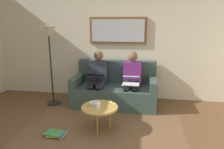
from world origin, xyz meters
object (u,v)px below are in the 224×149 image
coffee_table (100,108)px  laptop_black (95,78)px  cup (97,106)px  framed_mirror (118,31)px  bowl (95,104)px  magazine_stack (56,134)px  standing_lamp (49,40)px  person_left (132,78)px  couch (115,89)px  person_right (98,76)px  laptop_white (131,80)px

coffee_table → laptop_black: (0.29, -0.92, 0.23)m
coffee_table → cup: (0.02, 0.08, 0.06)m
framed_mirror → bowl: size_ratio=6.60×
magazine_stack → standing_lamp: bearing=-63.8°
framed_mirror → standing_lamp: 1.48m
laptop_black → standing_lamp: bearing=-1.8°
standing_lamp → person_left: bearing=-173.3°
bowl → person_left: 1.22m
couch → standing_lamp: 1.71m
person_right → magazine_stack: 1.58m
framed_mirror → laptop_white: bearing=117.7°
coffee_table → standing_lamp: 1.85m
coffee_table → standing_lamp: (1.25, -0.95, 0.97)m
laptop_white → standing_lamp: 1.84m
cup → magazine_stack: cup is taller
coffee_table → person_left: person_left is taller
coffee_table → bowl: 0.12m
couch → laptop_black: bearing=39.2°
laptop_white → person_right: size_ratio=0.31×
standing_lamp → framed_mirror: bearing=-153.5°
coffee_table → person_left: bearing=-110.7°
cup → laptop_black: 1.05m
person_left → laptop_white: person_left is taller
bowl → couch: bearing=-98.1°
person_left → standing_lamp: standing_lamp is taller
cup → standing_lamp: size_ratio=0.05×
person_left → person_right: (0.73, 0.00, 0.00)m
couch → person_left: person_left is taller
magazine_stack → standing_lamp: 1.91m
coffee_table → cup: cup is taller
framed_mirror → bowl: 1.91m
person_left → laptop_white: bearing=90.0°
couch → cup: size_ratio=19.29×
framed_mirror → laptop_black: (0.36, 0.69, -0.92)m
person_left → magazine_stack: person_left is taller
couch → laptop_white: couch is taller
person_left → person_right: bearing=0.0°
laptop_black → couch: bearing=-140.8°
laptop_white → person_right: person_right is taller
standing_lamp → cup: bearing=140.0°
bowl → person_right: size_ratio=0.17×
person_left → framed_mirror: bearing=-51.5°
laptop_white → standing_lamp: size_ratio=0.21×
laptop_white → standing_lamp: bearing=-1.3°
laptop_black → laptop_white: bearing=179.4°
cup → laptop_black: size_ratio=0.23×
bowl → laptop_white: 1.02m
coffee_table → laptop_white: (-0.44, -0.91, 0.22)m
person_left → cup: bearing=69.9°
laptop_black → standing_lamp: size_ratio=0.24×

